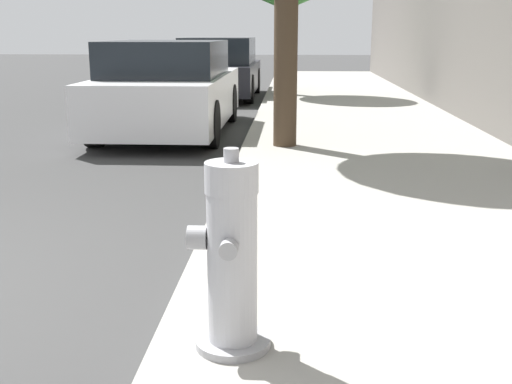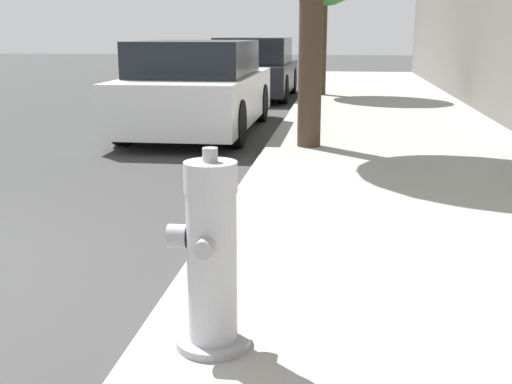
% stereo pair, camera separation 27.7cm
% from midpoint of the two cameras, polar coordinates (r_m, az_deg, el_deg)
% --- Properties ---
extents(sidewalk_slab, '(3.28, 40.00, 0.12)m').
position_cam_midpoint_polar(sidewalk_slab, '(3.39, 18.36, -11.21)').
color(sidewalk_slab, '#99968E').
rests_on(sidewalk_slab, ground_plane).
extents(fire_hydrant, '(0.36, 0.35, 0.89)m').
position_cam_midpoint_polar(fire_hydrant, '(2.76, -5.09, -6.03)').
color(fire_hydrant, '#97979C').
rests_on(fire_hydrant, sidewalk_slab).
extents(parked_car_near, '(1.72, 4.06, 1.34)m').
position_cam_midpoint_polar(parked_car_near, '(9.62, -8.56, 9.04)').
color(parked_car_near, silver).
rests_on(parked_car_near, ground_plane).
extents(parked_car_mid, '(1.69, 3.84, 1.34)m').
position_cam_midpoint_polar(parked_car_mid, '(14.74, -3.83, 10.82)').
color(parked_car_mid, black).
rests_on(parked_car_mid, ground_plane).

